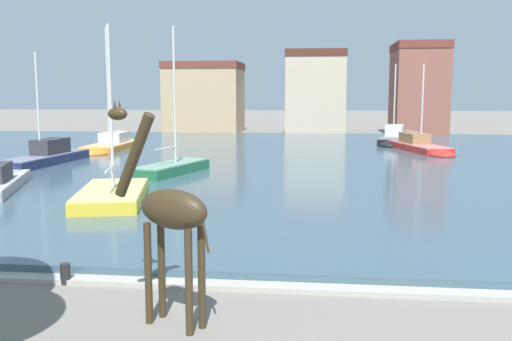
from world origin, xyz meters
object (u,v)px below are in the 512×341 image
(sailboat_red, at_px, (421,148))
(mooring_bollard, at_px, (65,274))
(sailboat_yellow, at_px, (114,196))
(sailboat_navy, at_px, (41,160))
(sailboat_black, at_px, (393,140))
(giraffe_statue, at_px, (168,213))
(sailboat_green, at_px, (177,169))
(sailboat_orange, at_px, (110,147))

(sailboat_red, relative_size, mooring_bollard, 18.29)
(mooring_bollard, bearing_deg, sailboat_yellow, 103.58)
(sailboat_navy, height_order, sailboat_black, sailboat_black)
(giraffe_statue, relative_size, sailboat_black, 0.50)
(sailboat_black, relative_size, mooring_bollard, 17.49)
(sailboat_red, distance_m, sailboat_black, 6.79)
(sailboat_green, xyz_separation_m, sailboat_red, (15.05, 13.05, 0.06))
(sailboat_orange, bearing_deg, sailboat_black, 20.34)
(sailboat_yellow, bearing_deg, sailboat_black, 62.38)
(sailboat_navy, height_order, sailboat_orange, sailboat_orange)
(sailboat_green, relative_size, sailboat_orange, 0.85)
(giraffe_statue, bearing_deg, sailboat_black, 76.68)
(sailboat_red, height_order, sailboat_yellow, sailboat_yellow)
(sailboat_orange, bearing_deg, sailboat_yellow, -68.55)
(giraffe_statue, height_order, sailboat_black, sailboat_black)
(sailboat_green, xyz_separation_m, sailboat_orange, (-8.21, 11.53, 0.07))
(sailboat_red, height_order, sailboat_black, sailboat_black)
(sailboat_red, relative_size, sailboat_black, 1.05)
(sailboat_red, height_order, mooring_bollard, sailboat_red)
(sailboat_green, distance_m, sailboat_black, 24.15)
(sailboat_navy, xyz_separation_m, sailboat_yellow, (8.24, -9.95, -0.16))
(giraffe_statue, relative_size, mooring_bollard, 8.77)
(giraffe_statue, bearing_deg, sailboat_green, 103.98)
(sailboat_orange, height_order, sailboat_black, sailboat_orange)
(sailboat_green, relative_size, sailboat_yellow, 1.12)
(sailboat_orange, bearing_deg, giraffe_statue, -67.03)
(sailboat_green, height_order, sailboat_yellow, sailboat_green)
(sailboat_green, distance_m, sailboat_yellow, 7.95)
(sailboat_orange, distance_m, mooring_bollard, 30.19)
(giraffe_statue, xyz_separation_m, mooring_bollard, (-3.10, 2.01, -1.99))
(sailboat_black, bearing_deg, mooring_bollard, -108.48)
(sailboat_black, bearing_deg, sailboat_navy, -142.06)
(sailboat_orange, xyz_separation_m, sailboat_black, (22.12, 8.20, 0.07))
(sailboat_red, relative_size, sailboat_orange, 0.97)
(sailboat_green, bearing_deg, sailboat_black, 54.82)
(sailboat_green, distance_m, sailboat_navy, 9.04)
(mooring_bollard, bearing_deg, sailboat_red, 65.94)
(giraffe_statue, distance_m, sailboat_orange, 33.22)
(sailboat_navy, bearing_deg, sailboat_yellow, -50.38)
(sailboat_black, height_order, mooring_bollard, sailboat_black)
(giraffe_statue, relative_size, sailboat_orange, 0.47)
(giraffe_statue, bearing_deg, sailboat_orange, 112.97)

